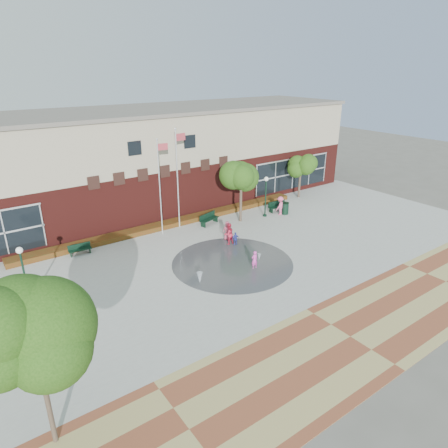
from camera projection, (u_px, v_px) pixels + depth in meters
ground at (260, 281)px, 25.49m from camera, size 120.00×120.00×0.00m
plaza_concrete at (224, 258)px, 28.51m from camera, size 46.00×18.00×0.01m
paver_band at (350, 337)px, 20.20m from camera, size 46.00×6.00×0.01m
splash_pad at (232, 263)px, 27.75m from camera, size 8.40×8.40×0.01m
library_building at (139, 160)px, 36.96m from camera, size 44.40×10.40×9.20m
flower_bed at (172, 225)px, 34.24m from camera, size 26.00×1.20×0.40m
flagpole_left at (160, 183)px, 30.98m from camera, size 0.91×0.18×7.75m
flagpole_right at (178, 174)px, 32.30m from camera, size 1.02×0.22×8.29m
lamp_left at (23, 269)px, 22.31m from camera, size 0.37×0.37×3.54m
lamp_right at (266, 192)px, 35.48m from camera, size 0.39×0.39×3.70m
bench_left at (80, 251)px, 28.89m from camera, size 1.63×0.56×0.80m
bench_mid at (209, 221)px, 34.36m from camera, size 2.03×1.07×0.99m
bench_right at (278, 208)px, 37.45m from camera, size 1.96×0.66×0.97m
trash_can at (285, 208)px, 36.65m from camera, size 0.68×0.68×1.12m
tree_big_left at (33, 331)px, 12.82m from camera, size 4.23×4.23×6.77m
tree_mid at (241, 178)px, 33.69m from camera, size 3.24×3.24×5.46m
tree_small_right at (301, 168)px, 40.40m from camera, size 2.50×2.50×4.28m
water_jet_a at (200, 284)px, 25.13m from camera, size 0.38×0.38×0.75m
water_jet_b at (259, 261)px, 28.06m from camera, size 0.23×0.23×0.51m
child_splash at (254, 260)px, 26.76m from camera, size 0.48×0.33×1.30m
adult_red at (229, 234)px, 30.36m from camera, size 0.84×0.66×1.72m
adult_pink at (227, 231)px, 31.19m from camera, size 0.88×0.77×1.52m
child_blue at (236, 239)px, 30.31m from camera, size 0.67×0.41×1.06m
person_bench at (280, 206)px, 36.41m from camera, size 1.27×0.96×1.74m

